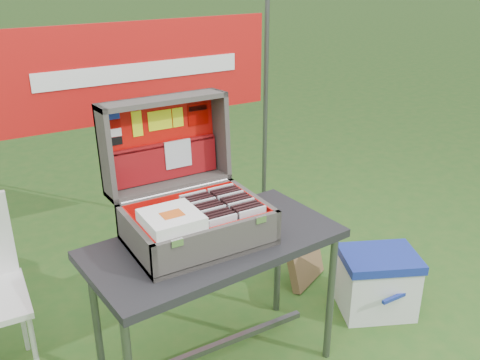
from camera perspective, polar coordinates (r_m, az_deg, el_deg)
table at (r=2.62m, az=-2.58°, el=-13.26°), size 1.19×0.67×0.72m
table_top at (r=2.44m, az=-2.72°, el=-6.82°), size 1.19×0.67×0.04m
table_leg_fr at (r=2.72m, az=9.60°, el=-12.59°), size 0.04×0.04×0.68m
table_leg_bl at (r=2.67m, az=-15.10°, el=-14.04°), size 0.04×0.04×0.68m
table_leg_br at (r=3.02m, az=4.05°, el=-8.40°), size 0.04×0.04×0.68m
table_brace at (r=2.77m, az=-2.49°, el=-17.25°), size 1.00×0.03×0.03m
suitcase at (r=2.35m, az=-5.37°, el=0.40°), size 0.60×0.59×0.59m
suitcase_base_bottom at (r=2.42m, az=-4.50°, el=-6.23°), size 0.60×0.43×0.02m
suitcase_base_wall_front at (r=2.23m, az=-2.19°, el=-6.90°), size 0.60×0.02×0.16m
suitcase_base_wall_back at (r=2.55m, az=-6.60°, el=-2.94°), size 0.60×0.02×0.16m
suitcase_base_wall_left at (r=2.29m, az=-11.09°, el=-6.44°), size 0.02×0.43×0.16m
suitcase_base_wall_right at (r=2.51m, az=1.38°, el=-3.23°), size 0.02×0.43×0.16m
suitcase_liner_floor at (r=2.41m, az=-4.51°, el=-5.93°), size 0.56×0.38×0.01m
suitcase_latch_left at (r=2.11m, az=-6.72°, el=-6.67°), size 0.05×0.01×0.03m
suitcase_latch_right at (r=2.27m, az=2.23°, el=-4.23°), size 0.05×0.01×0.03m
suitcase_hinge at (r=2.53m, az=-6.79°, el=-1.19°), size 0.54×0.02×0.02m
suitcase_lid_back at (r=2.60m, az=-8.51°, el=4.22°), size 0.60×0.05×0.43m
suitcase_lid_rim_far at (r=2.49m, az=-8.30°, el=8.42°), size 0.60×0.16×0.04m
suitcase_lid_rim_near at (r=2.60m, az=-7.55°, el=-0.43°), size 0.60×0.16×0.04m
suitcase_lid_rim_left at (r=2.45m, az=-14.16°, el=2.69°), size 0.02×0.19×0.44m
suitcase_lid_rim_right at (r=2.65m, az=-2.14°, el=4.98°), size 0.02×0.19×0.44m
suitcase_lid_liner at (r=2.58m, az=-8.39°, el=4.15°), size 0.55×0.03×0.38m
suitcase_liner_wall_front at (r=2.23m, az=-2.38°, el=-6.47°), size 0.56×0.01×0.14m
suitcase_liner_wall_back at (r=2.54m, az=-6.47°, el=-2.82°), size 0.56×0.01×0.14m
suitcase_liner_wall_left at (r=2.29m, az=-10.77°, el=-6.10°), size 0.01×0.38×0.14m
suitcase_liner_wall_right at (r=2.50m, az=1.09°, el=-3.06°), size 0.01×0.38×0.14m
suitcase_lid_pocket at (r=2.59m, az=-8.04°, el=1.93°), size 0.54×0.04×0.17m
suitcase_pocket_edge at (r=2.57m, az=-8.14°, el=3.73°), size 0.53×0.02×0.02m
suitcase_pocket_cd at (r=2.59m, az=-6.63°, el=2.78°), size 0.13×0.02×0.14m
lid_sticker_cc_a at (r=2.47m, az=-13.39°, el=6.72°), size 0.06×0.01×0.04m
lid_sticker_cc_b at (r=2.48m, az=-13.29°, el=5.82°), size 0.06×0.01×0.04m
lid_sticker_cc_c at (r=2.49m, az=-13.18°, el=4.93°), size 0.06×0.01×0.04m
lid_sticker_cc_d at (r=2.50m, az=-13.08°, el=4.05°), size 0.06×0.01×0.04m
lid_card_neon_tall at (r=2.52m, az=-10.91°, el=5.91°), size 0.05×0.01×0.12m
lid_card_neon_main at (r=2.55m, az=-8.53°, el=6.33°), size 0.12×0.01×0.09m
lid_card_neon_small at (r=2.59m, az=-6.65°, el=6.66°), size 0.05×0.01×0.09m
lid_sticker_band at (r=2.63m, az=-4.50°, el=7.02°), size 0.11×0.01×0.11m
lid_sticker_band_bar at (r=2.63m, az=-4.54°, el=7.65°), size 0.10×0.00×0.02m
cd_left_0 at (r=2.26m, az=-1.81°, el=-5.70°), size 0.13×0.01×0.15m
cd_left_1 at (r=2.28m, az=-2.10°, el=-5.45°), size 0.13×0.01×0.15m
cd_left_2 at (r=2.30m, az=-2.39°, el=-5.21°), size 0.13×0.01×0.15m
cd_left_3 at (r=2.32m, az=-2.67°, el=-4.97°), size 0.13×0.01×0.15m
cd_left_4 at (r=2.33m, az=-2.95°, el=-4.73°), size 0.13×0.01×0.15m
cd_left_5 at (r=2.35m, az=-3.22°, el=-4.50°), size 0.13×0.01×0.15m
cd_left_6 at (r=2.37m, az=-3.49°, el=-4.27°), size 0.13×0.01×0.15m
cd_left_7 at (r=2.39m, az=-3.75°, el=-4.05°), size 0.13×0.01×0.15m
cd_left_8 at (r=2.41m, az=-4.01°, el=-3.82°), size 0.13×0.01×0.15m
cd_left_9 at (r=2.43m, az=-4.27°, el=-3.61°), size 0.13×0.01×0.15m
cd_left_10 at (r=2.45m, az=-4.52°, el=-3.39°), size 0.13×0.01×0.15m
cd_left_11 at (r=2.47m, az=-4.76°, el=-3.18°), size 0.13×0.01×0.15m
cd_left_12 at (r=2.49m, az=-5.01°, el=-2.97°), size 0.13×0.01×0.15m
cd_right_0 at (r=2.33m, az=1.34°, el=-4.82°), size 0.13×0.01×0.15m
cd_right_1 at (r=2.34m, az=1.03°, el=-4.59°), size 0.13×0.01×0.15m
cd_right_2 at (r=2.36m, az=0.72°, el=-4.36°), size 0.13×0.01×0.15m
cd_right_3 at (r=2.38m, az=0.43°, el=-4.13°), size 0.13×0.01×0.15m
cd_right_4 at (r=2.40m, az=0.13°, el=-3.91°), size 0.13×0.01×0.15m
cd_right_5 at (r=2.42m, az=-0.16°, el=-3.69°), size 0.13×0.01×0.15m
cd_right_6 at (r=2.43m, az=-0.44°, el=-3.48°), size 0.13×0.01×0.15m
cd_right_7 at (r=2.45m, az=-0.72°, el=-3.26°), size 0.13×0.01×0.15m
cd_right_8 at (r=2.47m, az=-1.00°, el=-3.05°), size 0.13×0.01×0.15m
cd_right_9 at (r=2.49m, az=-1.27°, el=-2.85°), size 0.13×0.01×0.15m
cd_right_10 at (r=2.51m, az=-1.54°, el=-2.65°), size 0.13×0.01×0.15m
cd_right_11 at (r=2.53m, az=-1.80°, el=-2.44°), size 0.13×0.01×0.15m
cd_right_12 at (r=2.55m, az=-2.06°, el=-2.25°), size 0.13×0.01×0.15m
songbook_0 at (r=2.23m, az=-7.30°, el=-4.66°), size 0.23×0.23×0.00m
songbook_1 at (r=2.23m, az=-7.30°, el=-4.54°), size 0.23×0.23×0.00m
songbook_2 at (r=2.22m, az=-7.31°, el=-4.43°), size 0.23×0.23×0.00m
songbook_3 at (r=2.22m, az=-7.32°, el=-4.32°), size 0.23×0.23×0.00m
songbook_4 at (r=2.22m, az=-7.32°, el=-4.20°), size 0.23×0.23×0.00m
songbook_5 at (r=2.22m, az=-7.33°, el=-4.09°), size 0.23×0.23×0.00m
songbook_6 at (r=2.21m, az=-7.34°, el=-3.97°), size 0.23×0.23×0.00m
songbook_7 at (r=2.21m, az=-7.34°, el=-3.85°), size 0.23×0.23×0.00m
songbook_8 at (r=2.21m, az=-7.35°, el=-3.74°), size 0.23×0.23×0.00m
songbook_9 at (r=2.21m, az=-7.36°, el=-3.62°), size 0.23×0.23×0.00m
songbook_graphic at (r=2.20m, az=-7.26°, el=-3.63°), size 0.09×0.07×0.00m
cooler at (r=3.19m, az=14.43°, el=-10.56°), size 0.51×0.46×0.37m
cooler_body at (r=3.20m, az=14.39°, el=-10.93°), size 0.49×0.44×0.32m
cooler_lid at (r=3.11m, az=14.72°, el=-8.09°), size 0.51×0.46×0.05m
cooler_handle at (r=3.09m, az=16.68°, el=-11.72°), size 0.25×0.02×0.02m
chair_leg_fr at (r=2.72m, az=-20.99°, el=-16.90°), size 0.02×0.02×0.46m
chair_leg_br at (r=3.00m, az=-22.30°, el=-12.99°), size 0.02×0.02×0.46m
chair_upright_right at (r=2.80m, az=-23.73°, el=-5.33°), size 0.02×0.02×0.43m
cardboard_box at (r=3.38m, az=6.87°, el=-8.12°), size 0.35×0.26×0.35m
banner_post_right at (r=3.61m, az=2.69°, el=5.91°), size 0.03×0.03×1.70m
banner at (r=3.12m, az=-10.49°, el=11.35°), size 1.60×0.02×0.55m
banner_text at (r=3.11m, az=-10.41°, el=11.31°), size 1.20×0.00×0.10m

